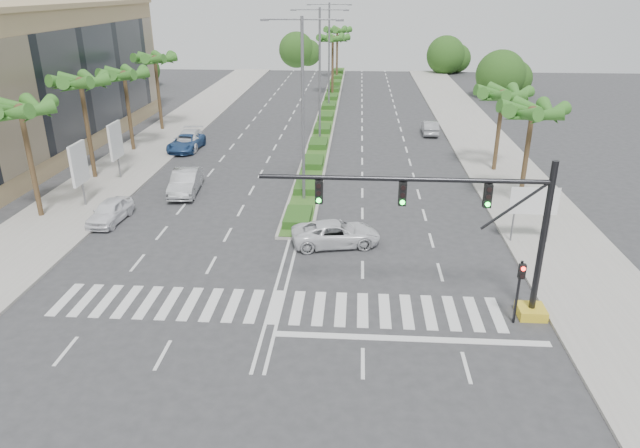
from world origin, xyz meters
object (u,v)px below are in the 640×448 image
object	(u,v)px
car_parked_d	(188,140)
car_crossing	(336,234)
car_parked_a	(110,211)
car_parked_c	(186,143)
car_parked_b	(185,182)
car_right	(430,127)

from	to	relation	value
car_parked_d	car_crossing	size ratio (longest dim) A/B	1.04
car_parked_a	car_parked_c	size ratio (longest dim) A/B	0.81
car_parked_c	car_parked_d	world-z (taller)	car_parked_d
car_parked_a	car_parked_b	world-z (taller)	car_parked_b
car_parked_d	car_right	world-z (taller)	car_parked_d
car_right	car_parked_b	bearing A→B (deg)	45.81
car_parked_d	car_crossing	xyz separation A→B (m)	(14.28, -20.26, -0.06)
car_parked_c	car_right	distance (m)	23.79
car_parked_a	car_parked_d	xyz separation A→B (m)	(-0.07, 17.76, 0.06)
car_crossing	car_right	size ratio (longest dim) A/B	1.21
car_parked_a	car_parked_b	bearing A→B (deg)	63.91
car_parked_c	car_parked_b	bearing A→B (deg)	-71.03
car_parked_c	car_crossing	bearing A→B (deg)	-50.70
car_parked_a	car_parked_c	bearing A→B (deg)	93.71
car_right	car_parked_c	bearing A→B (deg)	19.98
car_parked_b	car_parked_d	distance (m)	12.59
car_parked_d	car_right	distance (m)	23.54
car_parked_a	car_parked_b	distance (m)	6.44
car_crossing	car_right	bearing A→B (deg)	-28.61
car_parked_a	car_right	bearing A→B (deg)	51.01
car_parked_a	car_parked_b	xyz separation A→B (m)	(3.18, 5.60, 0.13)
car_right	car_parked_d	bearing A→B (deg)	18.08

